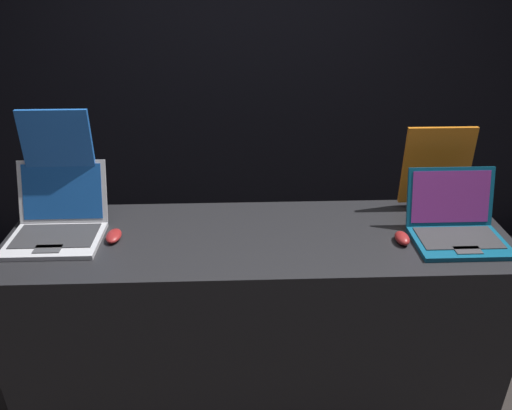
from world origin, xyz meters
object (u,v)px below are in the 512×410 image
object	(u,v)px
promo_stand_back	(436,170)
laptop_front	(58,221)
mouse_front	(114,236)
promo_stand_front	(62,168)
mouse_back	(402,238)
laptop_back	(456,224)

from	to	relation	value
promo_stand_back	laptop_front	bearing A→B (deg)	-173.10
mouse_front	promo_stand_back	bearing A→B (deg)	10.11
promo_stand_front	mouse_back	size ratio (longest dim) A/B	5.08
mouse_front	promo_stand_front	distance (m)	0.39
laptop_back	mouse_back	world-z (taller)	laptop_back
mouse_back	laptop_front	bearing A→B (deg)	175.20
laptop_front	mouse_front	world-z (taller)	laptop_front
mouse_front	laptop_back	distance (m)	1.45
laptop_front	promo_stand_front	distance (m)	0.24
mouse_front	promo_stand_back	xyz separation A→B (m)	(1.45, 0.26, 0.17)
mouse_back	mouse_front	bearing A→B (deg)	176.78
laptop_front	laptop_back	distance (m)	1.69
promo_stand_front	laptop_back	distance (m)	1.72
mouse_back	promo_stand_back	size ratio (longest dim) A/B	0.25
promo_stand_front	mouse_front	bearing A→B (deg)	-40.84
laptop_front	promo_stand_front	bearing A→B (deg)	90.00
laptop_front	promo_stand_front	xyz separation A→B (m)	(-0.00, 0.16, 0.18)
promo_stand_front	promo_stand_back	distance (m)	1.69
mouse_front	mouse_back	world-z (taller)	mouse_back
mouse_front	mouse_back	xyz separation A→B (m)	(1.21, -0.07, 0.00)
mouse_front	mouse_back	bearing A→B (deg)	-3.22
laptop_back	promo_stand_front	bearing A→B (deg)	171.86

